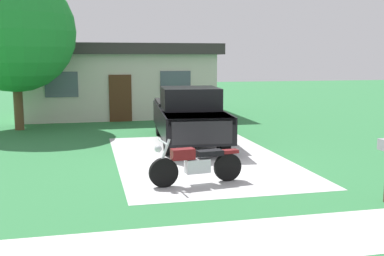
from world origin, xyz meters
TOP-DOWN VIEW (x-y plane):
  - ground_plane at (0.00, 0.00)m, footprint 80.00×80.00m
  - driveway_pad at (0.00, 0.00)m, footprint 4.75×7.68m
  - sidewalk_strip at (0.00, -6.00)m, footprint 36.00×1.80m
  - motorcycle at (-0.74, -2.61)m, footprint 2.21×0.70m
  - pickup_truck at (0.20, 2.46)m, footprint 2.44×5.76m
  - shade_tree at (-5.76, 6.72)m, footprint 4.69×4.69m
  - neighbor_house at (-1.64, 10.74)m, footprint 9.60×5.60m

SIDE VIEW (x-z plane):
  - ground_plane at x=0.00m, z-range 0.00..0.00m
  - driveway_pad at x=0.00m, z-range 0.00..0.01m
  - sidewalk_strip at x=0.00m, z-range 0.00..0.01m
  - motorcycle at x=-0.74m, z-range -0.07..1.02m
  - pickup_truck at x=0.20m, z-range 0.00..1.90m
  - neighbor_house at x=-1.64m, z-range 0.04..3.54m
  - shade_tree at x=-5.76m, z-range 0.74..6.93m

